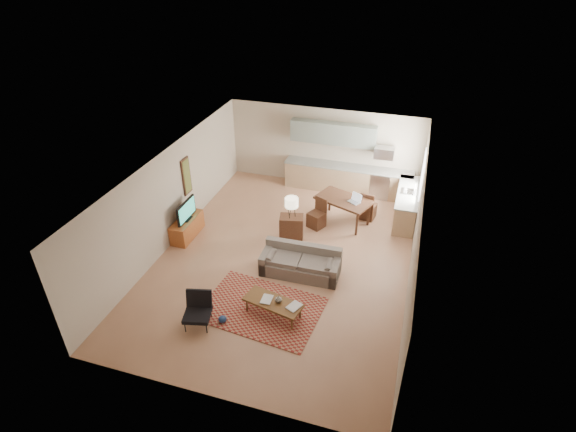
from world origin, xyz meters
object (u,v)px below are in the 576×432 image
(armchair, at_px, (197,312))
(console_table, at_px, (291,228))
(sofa, at_px, (300,262))
(tv_credenza, at_px, (187,227))
(coffee_table, at_px, (273,308))
(dining_table, at_px, (343,211))

(armchair, height_order, console_table, console_table)
(armchair, bearing_deg, sofa, 41.23)
(console_table, bearing_deg, armchair, -117.84)
(armchair, height_order, tv_credenza, armchair)
(coffee_table, relative_size, armchair, 1.79)
(coffee_table, bearing_deg, sofa, 95.79)
(tv_credenza, bearing_deg, armchair, -58.65)
(tv_credenza, bearing_deg, dining_table, 26.08)
(sofa, xyz_separation_m, tv_credenza, (-3.57, 0.71, -0.08))
(sofa, bearing_deg, console_table, 113.80)
(dining_table, bearing_deg, console_table, -111.10)
(console_table, xyz_separation_m, dining_table, (1.21, 1.32, 0.02))
(tv_credenza, bearing_deg, console_table, 13.41)
(console_table, distance_m, dining_table, 1.80)
(console_table, bearing_deg, dining_table, 34.98)
(dining_table, bearing_deg, coffee_table, -78.42)
(armchair, bearing_deg, coffee_table, 13.79)
(sofa, xyz_separation_m, armchair, (-1.69, -2.38, 0.02))
(coffee_table, distance_m, console_table, 3.05)
(armchair, distance_m, console_table, 3.92)
(armchair, bearing_deg, dining_table, 52.80)
(armchair, distance_m, dining_table, 5.58)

